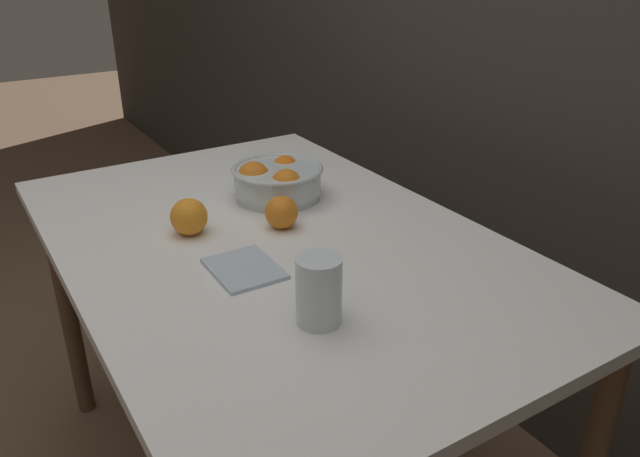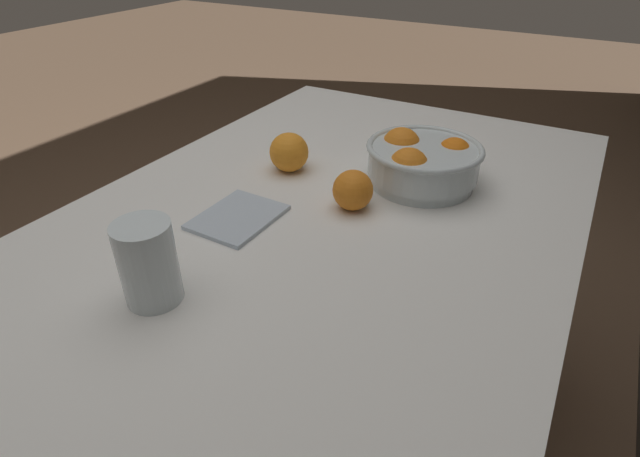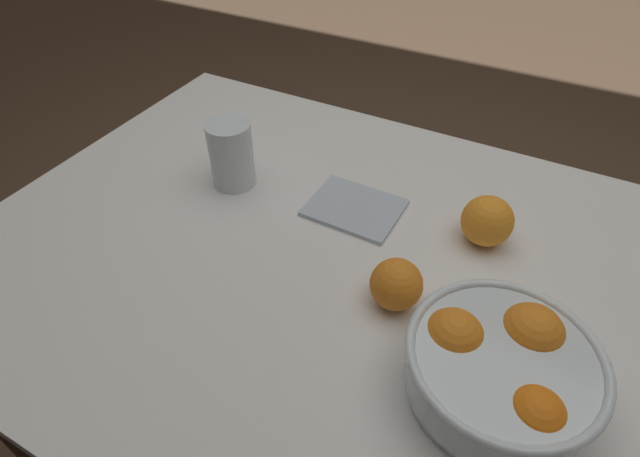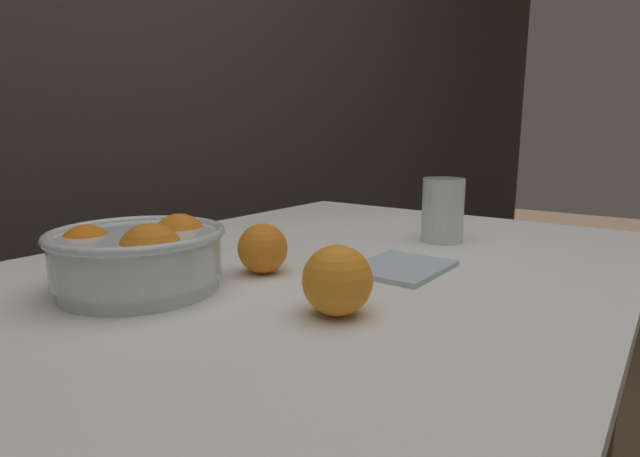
% 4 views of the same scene
% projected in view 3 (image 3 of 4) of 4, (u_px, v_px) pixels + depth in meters
% --- Properties ---
extents(dining_table, '(1.33, 0.87, 0.75)m').
position_uv_depth(dining_table, '(376.00, 307.00, 0.81)').
color(dining_table, white).
rests_on(dining_table, ground_plane).
extents(fruit_bowl, '(0.23, 0.23, 0.10)m').
position_uv_depth(fruit_bowl, '(500.00, 368.00, 0.58)').
color(fruit_bowl, silver).
rests_on(fruit_bowl, dining_table).
extents(juice_glass, '(0.08, 0.08, 0.12)m').
position_uv_depth(juice_glass, '(232.00, 156.00, 0.89)').
color(juice_glass, '#F4A314').
rests_on(juice_glass, dining_table).
extents(orange_loose_near_bowl, '(0.07, 0.07, 0.07)m').
position_uv_depth(orange_loose_near_bowl, '(396.00, 284.00, 0.69)').
color(orange_loose_near_bowl, orange).
rests_on(orange_loose_near_bowl, dining_table).
extents(orange_loose_front, '(0.08, 0.08, 0.08)m').
position_uv_depth(orange_loose_front, '(487.00, 221.00, 0.79)').
color(orange_loose_front, orange).
rests_on(orange_loose_front, dining_table).
extents(napkin, '(0.16, 0.13, 0.01)m').
position_uv_depth(napkin, '(355.00, 208.00, 0.87)').
color(napkin, silver).
rests_on(napkin, dining_table).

